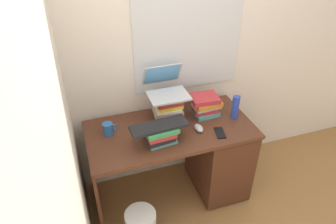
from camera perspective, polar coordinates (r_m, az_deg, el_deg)
name	(u,v)px	position (r m, az deg, el deg)	size (l,w,h in m)	color
ground_plane	(170,193)	(2.94, 0.39, -14.67)	(6.00, 6.00, 0.00)	olive
wall_back	(156,44)	(2.47, -2.24, 12.35)	(6.00, 0.06, 2.60)	silver
wall_left	(56,80)	(2.05, -19.84, 5.58)	(0.05, 6.00, 2.60)	beige
desk	(207,154)	(2.73, 7.18, -7.64)	(1.31, 0.64, 0.74)	#4C2819
book_stack_tall	(168,108)	(2.47, 0.09, 0.65)	(0.25, 0.20, 0.22)	teal
book_stack_keyboard_riser	(160,134)	(2.26, -1.51, -4.12)	(0.25, 0.21, 0.13)	teal
book_stack_side	(205,105)	(2.57, 6.91, 1.33)	(0.24, 0.19, 0.17)	teal
laptop	(166,87)	(2.44, -0.42, 4.71)	(0.31, 0.33, 0.21)	#B7BABF
keyboard	(159,126)	(2.22, -1.63, -2.59)	(0.42, 0.14, 0.02)	black
computer_mouse	(199,128)	(2.42, 5.69, -2.96)	(0.06, 0.10, 0.04)	#A5A8AD
mug	(108,129)	(2.39, -10.95, -3.05)	(0.12, 0.08, 0.09)	#265999
water_bottle	(235,107)	(2.56, 12.28, 0.87)	(0.06, 0.06, 0.20)	#263FA5
cell_phone	(220,133)	(2.41, 9.53, -3.79)	(0.07, 0.14, 0.01)	black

